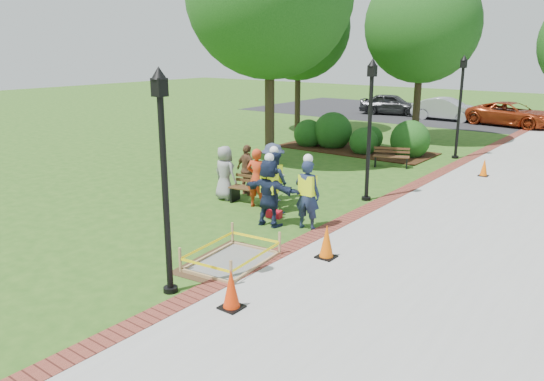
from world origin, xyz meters
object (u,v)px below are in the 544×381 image
Objects in this scene: bench_near at (254,195)px; hivis_worker_a at (269,190)px; wet_concrete_pad at (232,253)px; lamp_near at (164,167)px; cone_front at (231,290)px; hivis_worker_b at (307,192)px; hivis_worker_c at (274,180)px.

bench_near is 2.16m from hivis_worker_a.
lamp_near reaches higher than wet_concrete_pad.
cone_front is (1.39, -1.57, 0.14)m from wet_concrete_pad.
wet_concrete_pad is at bearing -70.01° from hivis_worker_a.
hivis_worker_a is (-0.91, 2.51, 0.73)m from wet_concrete_pad.
hivis_worker_a is (-2.31, 4.09, 0.59)m from cone_front.
hivis_worker_c is (-1.56, 0.64, -0.03)m from hivis_worker_b.
hivis_worker_c is (0.96, -0.27, 0.69)m from bench_near.
hivis_worker_a is at bearing 109.99° from wet_concrete_pad.
lamp_near is at bearing -65.92° from bench_near.
bench_near reaches higher than cone_front.
hivis_worker_b is at bearing 107.01° from cone_front.
lamp_near is at bearing -90.43° from wet_concrete_pad.
hivis_worker_b is (0.94, 0.38, 0.01)m from hivis_worker_a.
hivis_worker_a reaches higher than hivis_worker_c.
hivis_worker_b is (0.03, 2.89, 0.74)m from wet_concrete_pad.
lamp_near reaches higher than bench_near.
hivis_worker_b reaches higher than cone_front.
bench_near is 0.37× the size of lamp_near.
bench_near is 0.83× the size of hivis_worker_c.
lamp_near is 2.15× the size of hivis_worker_b.
hivis_worker_c reaches higher than cone_front.
bench_near reaches higher than wet_concrete_pad.
lamp_near reaches higher than hivis_worker_c.
lamp_near is (-0.01, -1.77, 2.25)m from wet_concrete_pad.
hivis_worker_b reaches higher than hivis_worker_a.
cone_front is at bearing -60.56° from hivis_worker_a.
lamp_near is (2.49, -5.57, 2.22)m from bench_near.
hivis_worker_b is at bearing 89.53° from lamp_near.
hivis_worker_a is at bearing 119.44° from cone_front.
hivis_worker_b is at bearing 22.17° from hivis_worker_a.
wet_concrete_pad is 0.58× the size of lamp_near.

